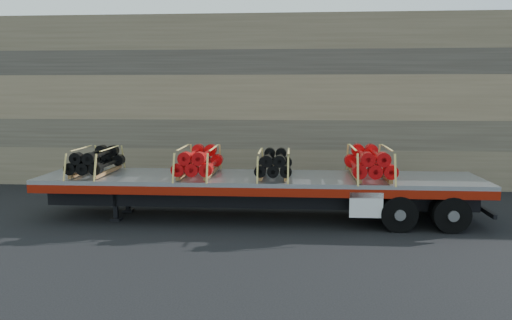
{
  "coord_description": "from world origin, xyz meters",
  "views": [
    {
      "loc": [
        2.0,
        -15.08,
        3.99
      ],
      "look_at": [
        0.7,
        1.52,
        1.65
      ],
      "focal_mm": 35.0,
      "sensor_mm": 36.0,
      "label": 1
    }
  ],
  "objects_px": {
    "trailer": "(259,197)",
    "bundle_midrear": "(274,164)",
    "bundle_midfront": "(199,162)",
    "bundle_rear": "(369,163)",
    "bundle_front": "(96,162)"
  },
  "relations": [
    {
      "from": "bundle_midfront",
      "to": "bundle_rear",
      "type": "height_order",
      "value": "bundle_rear"
    },
    {
      "from": "bundle_front",
      "to": "trailer",
      "type": "bearing_deg",
      "value": -0.0
    },
    {
      "from": "trailer",
      "to": "bundle_front",
      "type": "bearing_deg",
      "value": 180.0
    },
    {
      "from": "bundle_front",
      "to": "bundle_midfront",
      "type": "height_order",
      "value": "bundle_midfront"
    },
    {
      "from": "bundle_midrear",
      "to": "bundle_rear",
      "type": "xyz_separation_m",
      "value": [
        2.88,
        0.01,
        0.06
      ]
    },
    {
      "from": "bundle_midrear",
      "to": "bundle_front",
      "type": "bearing_deg",
      "value": 180.0
    },
    {
      "from": "trailer",
      "to": "bundle_midrear",
      "type": "xyz_separation_m",
      "value": [
        0.48,
        0.0,
        1.06
      ]
    },
    {
      "from": "bundle_midfront",
      "to": "bundle_midrear",
      "type": "distance_m",
      "value": 2.35
    },
    {
      "from": "bundle_front",
      "to": "bundle_midfront",
      "type": "relative_size",
      "value": 0.94
    },
    {
      "from": "bundle_midrear",
      "to": "bundle_midfront",
      "type": "bearing_deg",
      "value": 180.0
    },
    {
      "from": "trailer",
      "to": "bundle_front",
      "type": "distance_m",
      "value": 5.27
    },
    {
      "from": "trailer",
      "to": "bundle_rear",
      "type": "xyz_separation_m",
      "value": [
        3.36,
        0.01,
        1.12
      ]
    },
    {
      "from": "bundle_midrear",
      "to": "bundle_rear",
      "type": "height_order",
      "value": "bundle_rear"
    },
    {
      "from": "trailer",
      "to": "bundle_midfront",
      "type": "xyz_separation_m",
      "value": [
        -1.87,
        -0.01,
        1.1
      ]
    },
    {
      "from": "trailer",
      "to": "bundle_midrear",
      "type": "distance_m",
      "value": 1.16
    }
  ]
}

